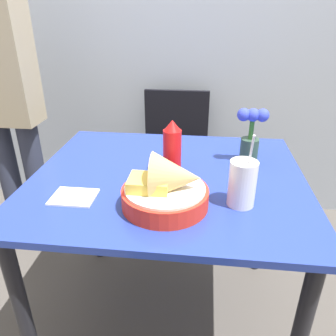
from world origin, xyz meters
The scene contains 10 objects.
ground_plane centered at (0.00, 0.00, 0.00)m, with size 12.00×12.00×0.00m, color #4C4742.
wall_window centered at (0.00, 1.05, 1.30)m, with size 7.00×0.06×2.60m.
dining_table centered at (0.00, 0.00, 0.63)m, with size 1.00×0.86×0.74m.
chair_far_window centered at (-0.05, 0.82, 0.51)m, with size 0.40×0.40×0.85m.
food_basket centered at (0.02, -0.21, 0.80)m, with size 0.27×0.27×0.18m.
ketchup_bottle centered at (0.01, 0.03, 0.84)m, with size 0.07×0.07×0.21m.
drink_cup centered at (0.25, -0.17, 0.81)m, with size 0.09×0.09×0.24m.
flower_vase centered at (0.31, 0.16, 0.85)m, with size 0.12×0.07×0.22m.
napkin centered at (-0.29, -0.20, 0.74)m, with size 0.14×0.11×0.01m.
person_standing centered at (-0.89, 0.47, 0.89)m, with size 0.32×0.18×1.56m.
Camera 1 is at (0.12, -1.07, 1.30)m, focal length 35.00 mm.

